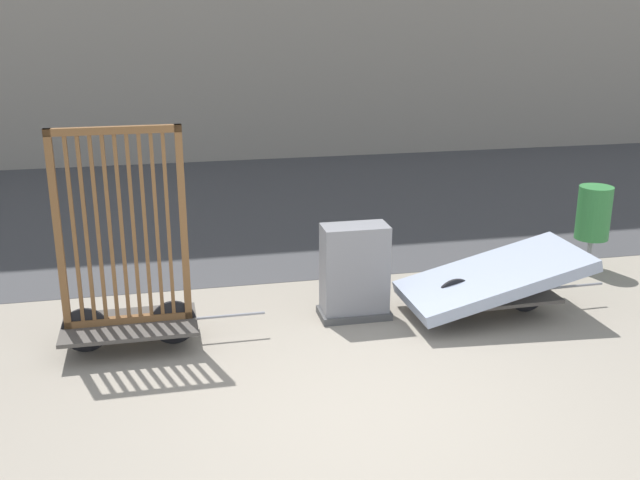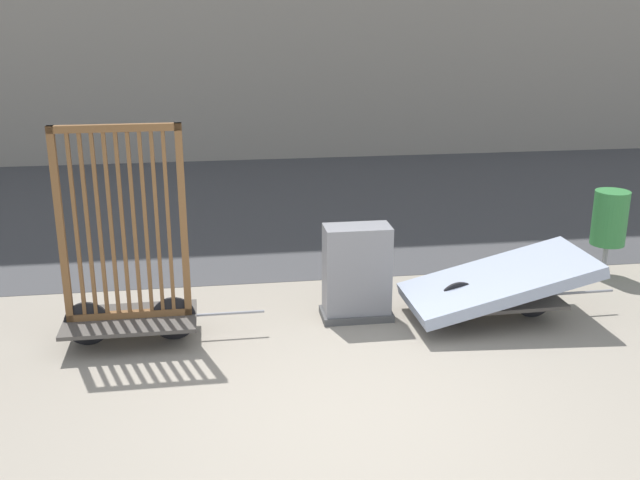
% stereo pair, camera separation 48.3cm
% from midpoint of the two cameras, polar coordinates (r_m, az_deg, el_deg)
% --- Properties ---
extents(ground_plane, '(60.00, 60.00, 0.00)m').
position_cam_midpoint_polar(ground_plane, '(6.50, 4.46, -13.18)').
color(ground_plane, gray).
extents(road_strip, '(56.00, 7.58, 0.01)m').
position_cam_midpoint_polar(road_strip, '(12.92, -2.32, 2.80)').
color(road_strip, '#424244').
rests_on(road_strip, ground_plane).
extents(bike_cart_with_bedframe, '(2.03, 0.79, 2.24)m').
position_cam_midpoint_polar(bike_cart_with_bedframe, '(7.63, -12.74, -2.37)').
color(bike_cart_with_bedframe, '#4C4742').
rests_on(bike_cart_with_bedframe, ground_plane).
extents(bike_cart_with_mattress, '(2.36, 1.11, 0.74)m').
position_cam_midpoint_polar(bike_cart_with_mattress, '(8.39, 15.04, -3.27)').
color(bike_cart_with_mattress, '#4C4742').
rests_on(bike_cart_with_mattress, ground_plane).
extents(utility_cabinet, '(0.77, 0.43, 1.05)m').
position_cam_midpoint_polar(utility_cabinet, '(8.15, 4.51, -2.79)').
color(utility_cabinet, '#4C4C4C').
rests_on(utility_cabinet, ground_plane).
extents(trash_bin, '(0.43, 0.43, 1.11)m').
position_cam_midpoint_polar(trash_bin, '(10.06, 22.51, 1.52)').
color(trash_bin, gray).
rests_on(trash_bin, ground_plane).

